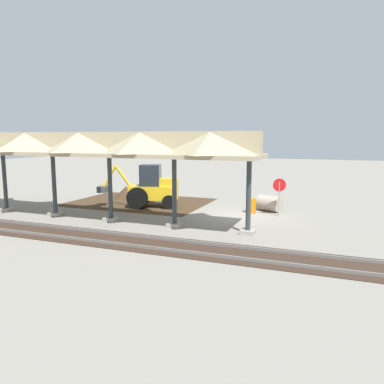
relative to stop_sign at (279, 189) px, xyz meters
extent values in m
plane|color=gray|center=(2.06, 0.81, -1.60)|extent=(120.00, 120.00, 0.00)
cube|color=#42301E|center=(9.97, -1.15, -1.60)|extent=(9.57, 7.00, 0.01)
cube|color=#9E998E|center=(0.76, 4.67, -1.50)|extent=(0.70, 0.70, 0.20)
cylinder|color=#2D383D|center=(0.76, 4.67, 0.20)|extent=(0.24, 0.24, 3.60)
cube|color=#9E998E|center=(4.62, 4.67, -1.50)|extent=(0.70, 0.70, 0.20)
cylinder|color=#2D383D|center=(4.62, 4.67, 0.20)|extent=(0.24, 0.24, 3.60)
cube|color=#9E998E|center=(8.47, 4.67, -1.50)|extent=(0.70, 0.70, 0.20)
cylinder|color=#2D383D|center=(8.47, 4.67, 0.20)|extent=(0.24, 0.24, 3.60)
cube|color=#9E998E|center=(12.33, 4.67, -1.50)|extent=(0.70, 0.70, 0.20)
cylinder|color=#2D383D|center=(12.33, 4.67, 0.20)|extent=(0.24, 0.24, 3.60)
cube|color=#9E998E|center=(16.18, 4.67, -1.50)|extent=(0.70, 0.70, 0.20)
cylinder|color=#2D383D|center=(16.18, 4.67, 0.20)|extent=(0.24, 0.24, 3.60)
cube|color=tan|center=(10.40, 4.67, 2.10)|extent=(20.47, 3.20, 0.20)
cube|color=tan|center=(10.40, 4.67, 2.75)|extent=(20.47, 0.20, 1.10)
pyramid|color=tan|center=(2.69, 4.67, 2.75)|extent=(3.47, 3.20, 1.10)
pyramid|color=tan|center=(6.54, 4.67, 2.75)|extent=(3.47, 3.20, 1.10)
pyramid|color=tan|center=(10.40, 4.67, 2.75)|extent=(3.47, 3.20, 1.10)
pyramid|color=tan|center=(14.25, 4.67, 2.75)|extent=(3.47, 3.20, 1.10)
cube|color=slate|center=(2.06, 7.22, -1.52)|extent=(60.00, 0.08, 0.15)
cube|color=slate|center=(2.06, 8.65, -1.52)|extent=(60.00, 0.08, 0.15)
cube|color=#38281E|center=(2.06, 7.93, -1.58)|extent=(60.00, 2.58, 0.03)
cylinder|color=gray|center=(0.00, 0.00, -0.58)|extent=(0.06, 0.06, 2.03)
cylinder|color=red|center=(0.00, 0.00, 0.25)|extent=(0.72, 0.29, 0.76)
cube|color=yellow|center=(8.18, 0.05, -0.63)|extent=(3.45, 2.23, 0.90)
cube|color=#1E262D|center=(8.37, 0.11, 0.52)|extent=(1.60, 1.51, 1.40)
cube|color=yellow|center=(7.21, -0.26, 0.07)|extent=(1.43, 1.39, 0.50)
cylinder|color=black|center=(9.31, -0.33, -0.90)|extent=(1.42, 0.72, 1.40)
cylinder|color=black|center=(8.87, 1.03, -0.90)|extent=(1.42, 0.72, 1.40)
cylinder|color=black|center=(7.35, -0.90, -1.15)|extent=(0.95, 0.56, 0.90)
cylinder|color=black|center=(6.94, 0.33, -1.15)|extent=(0.95, 0.56, 0.90)
cylinder|color=yellow|center=(10.14, 0.69, 0.48)|extent=(1.07, 0.50, 1.41)
cylinder|color=yellow|center=(11.00, 0.97, 0.35)|extent=(1.04, 0.47, 1.65)
cube|color=#47474C|center=(11.43, 1.11, -0.44)|extent=(0.82, 0.95, 0.40)
cone|color=#42301E|center=(11.75, -2.35, -1.60)|extent=(3.84, 3.84, 1.86)
cylinder|color=#9E9384|center=(0.76, -1.30, -1.11)|extent=(1.76, 1.51, 0.98)
cylinder|color=black|center=(1.44, -1.60, -1.11)|extent=(0.28, 0.59, 0.64)
cylinder|color=orange|center=(1.70, -0.34, -1.15)|extent=(0.56, 0.56, 0.90)
camera|label=1|loc=(-3.11, 21.96, 3.03)|focal=35.00mm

